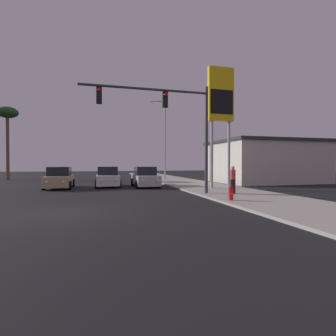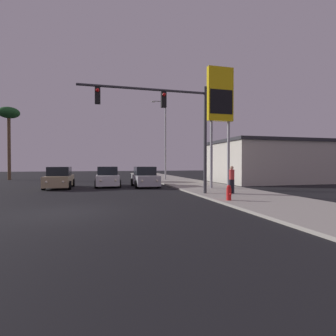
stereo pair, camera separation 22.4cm
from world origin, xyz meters
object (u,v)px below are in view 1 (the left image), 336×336
at_px(car_white, 108,178).
at_px(street_lamp, 164,136).
at_px(fire_hydrant, 231,193).
at_px(car_tan, 59,179).
at_px(traffic_light_mast, 172,116).
at_px(palm_tree_mid, 7,116).
at_px(car_silver, 145,178).
at_px(gas_station_sign, 221,101).
at_px(pedestrian_on_sidewalk, 233,178).

height_order(car_white, street_lamp, street_lamp).
relative_size(street_lamp, fire_hydrant, 11.84).
relative_size(car_tan, traffic_light_mast, 0.57).
bearing_deg(palm_tree_mid, car_silver, -43.17).
distance_m(car_white, street_lamp, 10.03).
height_order(car_white, traffic_light_mast, traffic_light_mast).
height_order(car_tan, gas_station_sign, gas_station_sign).
distance_m(traffic_light_mast, pedestrian_on_sidewalk, 5.24).
bearing_deg(traffic_light_mast, car_white, 114.33).
bearing_deg(pedestrian_on_sidewalk, fire_hydrant, -120.61).
bearing_deg(car_tan, street_lamp, -145.66).
relative_size(street_lamp, palm_tree_mid, 1.04).
height_order(gas_station_sign, palm_tree_mid, gas_station_sign).
xyz_separation_m(traffic_light_mast, pedestrian_on_sidewalk, (3.67, -0.56, -3.71)).
relative_size(car_tan, pedestrian_on_sidewalk, 2.58).
distance_m(street_lamp, gas_station_sign, 11.15).
bearing_deg(palm_tree_mid, fire_hydrant, -54.22).
distance_m(gas_station_sign, palm_tree_mid, 25.64).
bearing_deg(street_lamp, pedestrian_on_sidewalk, -87.29).
bearing_deg(car_tan, car_silver, 176.34).
relative_size(car_white, traffic_light_mast, 0.57).
xyz_separation_m(gas_station_sign, palm_tree_mid, (-19.26, 16.90, 0.91)).
relative_size(car_tan, street_lamp, 0.48).
xyz_separation_m(car_tan, fire_hydrant, (9.30, -10.39, -0.27)).
distance_m(car_silver, gas_station_sign, 8.56).
distance_m(traffic_light_mast, fire_hydrant, 5.73).
xyz_separation_m(traffic_light_mast, gas_station_sign, (4.64, 3.09, 1.88)).
bearing_deg(car_silver, fire_hydrant, 104.28).
xyz_separation_m(street_lamp, gas_station_sign, (1.66, -10.92, 1.50)).
distance_m(street_lamp, pedestrian_on_sidewalk, 15.15).
relative_size(traffic_light_mast, fire_hydrant, 9.96).
xyz_separation_m(car_tan, pedestrian_on_sidewalk, (10.87, -7.74, 0.27)).
xyz_separation_m(car_tan, palm_tree_mid, (-7.42, 12.81, 6.76)).
relative_size(car_silver, street_lamp, 0.48).
bearing_deg(pedestrian_on_sidewalk, car_tan, 144.56).
height_order(car_silver, car_tan, same).
height_order(car_silver, street_lamp, street_lamp).
distance_m(traffic_light_mast, palm_tree_mid, 24.92).
distance_m(car_white, palm_tree_mid, 17.90).
xyz_separation_m(fire_hydrant, pedestrian_on_sidewalk, (1.57, 2.65, 0.55)).
relative_size(car_tan, palm_tree_mid, 0.50).
xyz_separation_m(car_white, traffic_light_mast, (3.49, -7.71, 3.98)).
bearing_deg(fire_hydrant, car_tan, 131.83).
bearing_deg(street_lamp, palm_tree_mid, 161.26).
bearing_deg(car_silver, gas_station_sign, 144.59).
distance_m(street_lamp, palm_tree_mid, 18.74).
relative_size(car_silver, car_white, 1.00).
relative_size(fire_hydrant, palm_tree_mid, 0.09).
relative_size(car_silver, gas_station_sign, 0.48).
bearing_deg(pedestrian_on_sidewalk, gas_station_sign, 75.08).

